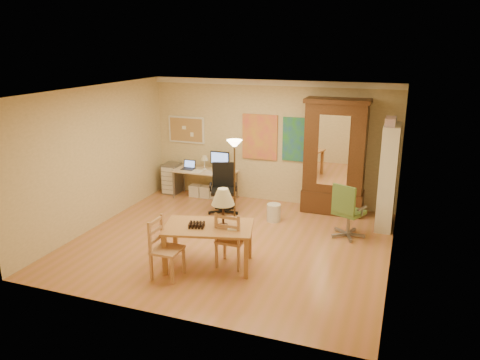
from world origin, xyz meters
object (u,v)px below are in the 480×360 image
(dining_table, at_px, (214,218))
(office_chair_green, at_px, (347,223))
(bookshelf, at_px, (388,177))
(computer_desk, at_px, (207,181))
(office_chair_black, at_px, (223,200))
(armoire, at_px, (335,164))

(dining_table, height_order, office_chair_green, dining_table)
(dining_table, xyz_separation_m, bookshelf, (2.46, 2.68, 0.18))
(computer_desk, bearing_deg, office_chair_black, -47.40)
(dining_table, distance_m, armoire, 3.48)
(office_chair_green, height_order, bookshelf, bookshelf)
(computer_desk, height_order, office_chair_black, computer_desk)
(armoire, bearing_deg, dining_table, -113.17)
(office_chair_black, bearing_deg, office_chair_green, -8.78)
(dining_table, relative_size, bookshelf, 0.77)
(dining_table, height_order, armoire, armoire)
(bookshelf, bearing_deg, computer_desk, 173.83)
(dining_table, xyz_separation_m, armoire, (1.37, 3.19, 0.22))
(computer_desk, xyz_separation_m, office_chair_green, (3.35, -1.20, -0.12))
(office_chair_black, bearing_deg, computer_desk, 132.60)
(dining_table, height_order, office_chair_black, dining_table)
(computer_desk, height_order, bookshelf, bookshelf)
(armoire, bearing_deg, computer_desk, -178.29)
(computer_desk, relative_size, office_chair_green, 1.40)
(office_chair_green, distance_m, armoire, 1.57)
(computer_desk, xyz_separation_m, bookshelf, (3.96, -0.43, 0.60))
(office_chair_green, bearing_deg, dining_table, -134.08)
(office_chair_black, height_order, armoire, armoire)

